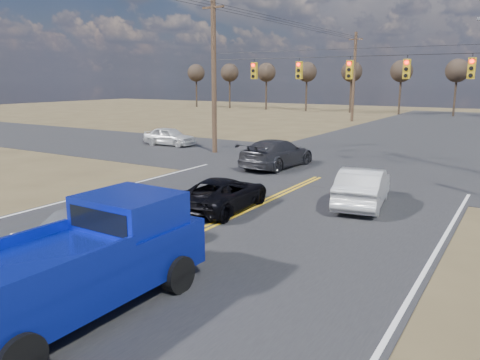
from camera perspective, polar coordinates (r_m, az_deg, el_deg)
The scene contains 12 objects.
ground at distance 12.31m, azimuth -16.78°, elevation -11.25°, with size 160.00×160.00×0.00m, color brown.
road_main at distance 19.96m, azimuth 5.09°, elevation -1.74°, with size 14.00×120.00×0.02m, color #28282B.
road_cross at distance 27.20m, azimuth 12.69°, elevation 1.74°, with size 120.00×12.00×0.02m, color #28282B.
signal_gantry at distance 26.42m, azimuth 14.10°, elevation 12.42°, with size 19.60×4.83×10.00m.
utility_poles at distance 25.84m, azimuth 12.49°, elevation 12.87°, with size 19.60×58.32×10.00m.
treeline at distance 35.39m, azimuth 18.05°, elevation 13.08°, with size 87.00×117.80×7.40m.
pickup_truck at distance 10.29m, azimuth -18.60°, elevation -9.48°, with size 2.48×6.05×2.26m.
silver_suv at distance 13.29m, azimuth -15.66°, elevation -5.57°, with size 1.98×4.92×1.68m, color #A3A5AB.
black_suv at distance 17.48m, azimuth -2.02°, elevation -1.66°, with size 2.02×4.38×1.22m, color black.
white_car_queue at distance 18.55m, azimuth 14.74°, elevation -0.80°, with size 1.59×4.55×1.50m, color silver.
dgrey_car_queue at distance 25.99m, azimuth 4.52°, elevation 3.27°, with size 2.19×5.39×1.56m, color #36363B.
cross_car_west at distance 34.91m, azimuth -8.61°, elevation 5.28°, with size 4.00×1.61×1.36m, color silver.
Camera 1 is at (8.63, -7.35, 4.78)m, focal length 35.00 mm.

